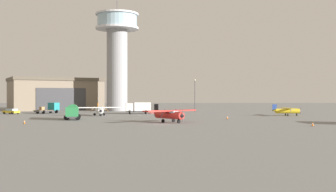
% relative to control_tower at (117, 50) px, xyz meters
% --- Properties ---
extents(ground_plane, '(400.00, 400.00, 0.00)m').
position_rel_control_tower_xyz_m(ground_plane, '(13.24, -59.03, -18.97)').
color(ground_plane, slate).
extents(control_tower, '(13.26, 13.26, 34.10)m').
position_rel_control_tower_xyz_m(control_tower, '(0.00, 0.00, 0.00)').
color(control_tower, gray).
rests_on(control_tower, ground_plane).
extents(hangar, '(34.29, 30.07, 10.48)m').
position_rel_control_tower_xyz_m(hangar, '(-21.73, 9.72, -13.71)').
color(hangar, '#7A6B56').
rests_on(hangar, ground_plane).
extents(airplane_white, '(9.99, 7.82, 2.96)m').
position_rel_control_tower_xyz_m(airplane_white, '(-0.72, -30.51, -17.59)').
color(airplane_white, white).
rests_on(airplane_white, ground_plane).
extents(airplane_yellow, '(7.08, 9.00, 2.67)m').
position_rel_control_tower_xyz_m(airplane_yellow, '(43.31, -31.50, -17.72)').
color(airplane_yellow, gold).
rests_on(airplane_yellow, ground_plane).
extents(airplane_red, '(9.35, 8.42, 3.18)m').
position_rel_control_tower_xyz_m(airplane_red, '(15.28, -55.52, -17.48)').
color(airplane_red, red).
rests_on(airplane_red, ground_plane).
extents(truck_fuel_tanker_green, '(3.94, 7.32, 2.98)m').
position_rel_control_tower_xyz_m(truck_fuel_tanker_green, '(-3.53, -46.22, -17.31)').
color(truck_fuel_tanker_green, '#38383D').
rests_on(truck_fuel_tanker_green, ground_plane).
extents(truck_flatbed_teal, '(5.67, 7.21, 2.82)m').
position_rel_control_tower_xyz_m(truck_flatbed_teal, '(-15.91, -17.21, -17.61)').
color(truck_flatbed_teal, '#38383D').
rests_on(truck_flatbed_teal, ground_plane).
extents(truck_box_white, '(6.61, 3.86, 2.96)m').
position_rel_control_tower_xyz_m(truck_box_white, '(7.94, -21.23, -17.28)').
color(truck_box_white, '#38383D').
rests_on(truck_box_white, ground_plane).
extents(car_yellow, '(4.89, 3.96, 1.37)m').
position_rel_control_tower_xyz_m(car_yellow, '(-24.48, -22.04, -18.23)').
color(car_yellow, gold).
rests_on(car_yellow, ground_plane).
extents(light_post_west, '(0.44, 0.44, 9.43)m').
position_rel_control_tower_xyz_m(light_post_west, '(23.40, -9.17, -13.41)').
color(light_post_west, '#38383D').
rests_on(light_post_west, ground_plane).
extents(traffic_cone_near_left, '(0.36, 0.36, 0.67)m').
position_rel_control_tower_xyz_m(traffic_cone_near_left, '(37.24, -64.59, -18.64)').
color(traffic_cone_near_left, black).
rests_on(traffic_cone_near_left, ground_plane).
extents(traffic_cone_near_right, '(0.36, 0.36, 0.63)m').
position_rel_control_tower_xyz_m(traffic_cone_near_right, '(-8.79, -58.62, -18.66)').
color(traffic_cone_near_right, black).
rests_on(traffic_cone_near_right, ground_plane).
extents(traffic_cone_mid_apron, '(0.36, 0.36, 0.72)m').
position_rel_control_tower_xyz_m(traffic_cone_mid_apron, '(27.13, -45.20, -18.61)').
color(traffic_cone_mid_apron, black).
rests_on(traffic_cone_mid_apron, ground_plane).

